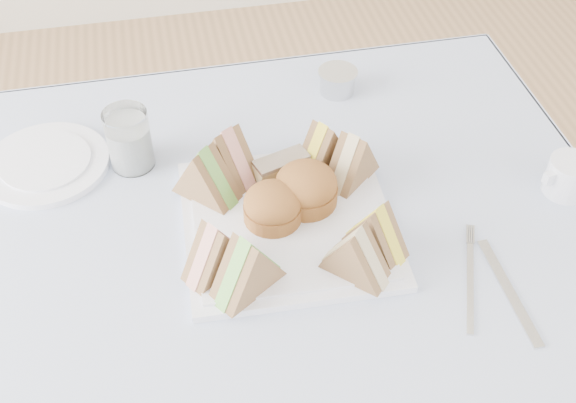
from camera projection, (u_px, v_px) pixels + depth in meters
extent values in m
cube|color=#ADBADC|center=(281.00, 279.00, 0.97)|extent=(1.02, 1.02, 0.01)
cube|color=white|center=(288.00, 223.00, 1.03)|extent=(0.31, 0.31, 0.01)
cylinder|color=#A76332|center=(273.00, 206.00, 1.01)|extent=(0.10, 0.10, 0.06)
cylinder|color=#A76332|center=(306.00, 187.00, 1.03)|extent=(0.11, 0.11, 0.06)
cube|color=tan|center=(281.00, 168.00, 1.08)|extent=(0.09, 0.06, 0.04)
cylinder|color=white|center=(46.00, 164.00, 1.12)|extent=(0.22, 0.22, 0.01)
cylinder|color=white|center=(129.00, 139.00, 1.10)|extent=(0.08, 0.08, 0.10)
cylinder|color=silver|center=(337.00, 82.00, 1.25)|extent=(0.09, 0.09, 0.04)
cube|color=silver|center=(509.00, 291.00, 0.95)|extent=(0.02, 0.18, 0.00)
cube|color=silver|center=(470.00, 287.00, 0.96)|extent=(0.07, 0.15, 0.00)
cylinder|color=white|center=(568.00, 176.00, 1.07)|extent=(0.08, 0.08, 0.06)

